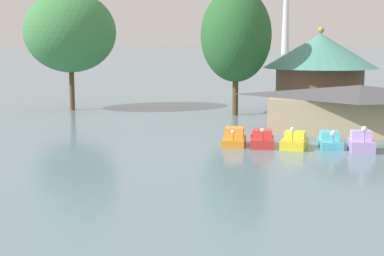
{
  "coord_description": "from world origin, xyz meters",
  "views": [
    {
      "loc": [
        11.33,
        -5.2,
        7.49
      ],
      "look_at": [
        2.32,
        23.96,
        2.78
      ],
      "focal_mm": 52.01,
      "sensor_mm": 36.0,
      "label": 1
    }
  ],
  "objects_px": {
    "green_roof_pavilion": "(320,68)",
    "shoreline_tree_mid": "(236,35)",
    "pedal_boat_cyan": "(330,141)",
    "pedal_boat_red": "(262,140)",
    "pedal_boat_orange": "(234,138)",
    "shoreline_tree_tall_left": "(70,32)",
    "pedal_boat_lavender": "(361,143)",
    "pedal_boat_yellow": "(294,141)",
    "boathouse": "(359,108)"
  },
  "relations": [
    {
      "from": "green_roof_pavilion",
      "to": "pedal_boat_cyan",
      "type": "bearing_deg",
      "value": -83.3
    },
    {
      "from": "pedal_boat_yellow",
      "to": "green_roof_pavilion",
      "type": "height_order",
      "value": "green_roof_pavilion"
    },
    {
      "from": "green_roof_pavilion",
      "to": "shoreline_tree_tall_left",
      "type": "height_order",
      "value": "shoreline_tree_tall_left"
    },
    {
      "from": "pedal_boat_orange",
      "to": "shoreline_tree_mid",
      "type": "bearing_deg",
      "value": -175.95
    },
    {
      "from": "pedal_boat_lavender",
      "to": "shoreline_tree_mid",
      "type": "height_order",
      "value": "shoreline_tree_mid"
    },
    {
      "from": "green_roof_pavilion",
      "to": "shoreline_tree_mid",
      "type": "height_order",
      "value": "shoreline_tree_mid"
    },
    {
      "from": "shoreline_tree_tall_left",
      "to": "pedal_boat_yellow",
      "type": "bearing_deg",
      "value": -30.54
    },
    {
      "from": "pedal_boat_orange",
      "to": "pedal_boat_red",
      "type": "relative_size",
      "value": 0.97
    },
    {
      "from": "pedal_boat_orange",
      "to": "pedal_boat_lavender",
      "type": "xyz_separation_m",
      "value": [
        8.96,
        0.25,
        0.09
      ]
    },
    {
      "from": "pedal_boat_yellow",
      "to": "pedal_boat_red",
      "type": "bearing_deg",
      "value": -86.63
    },
    {
      "from": "boathouse",
      "to": "pedal_boat_orange",
      "type": "bearing_deg",
      "value": -133.77
    },
    {
      "from": "pedal_boat_red",
      "to": "shoreline_tree_tall_left",
      "type": "height_order",
      "value": "shoreline_tree_tall_left"
    },
    {
      "from": "shoreline_tree_tall_left",
      "to": "pedal_boat_orange",
      "type": "bearing_deg",
      "value": -35.49
    },
    {
      "from": "green_roof_pavilion",
      "to": "pedal_boat_red",
      "type": "bearing_deg",
      "value": -95.88
    },
    {
      "from": "pedal_boat_cyan",
      "to": "pedal_boat_lavender",
      "type": "distance_m",
      "value": 2.39
    },
    {
      "from": "pedal_boat_orange",
      "to": "shoreline_tree_mid",
      "type": "relative_size",
      "value": 0.22
    },
    {
      "from": "pedal_boat_yellow",
      "to": "shoreline_tree_tall_left",
      "type": "height_order",
      "value": "shoreline_tree_tall_left"
    },
    {
      "from": "boathouse",
      "to": "shoreline_tree_tall_left",
      "type": "xyz_separation_m",
      "value": [
        -30.84,
        6.76,
        6.54
      ]
    },
    {
      "from": "pedal_boat_cyan",
      "to": "pedal_boat_lavender",
      "type": "xyz_separation_m",
      "value": [
        2.16,
        -1.01,
        0.14
      ]
    },
    {
      "from": "pedal_boat_orange",
      "to": "green_roof_pavilion",
      "type": "relative_size",
      "value": 0.24
    },
    {
      "from": "pedal_boat_lavender",
      "to": "green_roof_pavilion",
      "type": "xyz_separation_m",
      "value": [
        -4.62,
        21.95,
        4.21
      ]
    },
    {
      "from": "pedal_boat_cyan",
      "to": "shoreline_tree_mid",
      "type": "bearing_deg",
      "value": -157.29
    },
    {
      "from": "pedal_boat_lavender",
      "to": "pedal_boat_red",
      "type": "bearing_deg",
      "value": -98.41
    },
    {
      "from": "shoreline_tree_mid",
      "to": "pedal_boat_cyan",
      "type": "bearing_deg",
      "value": -55.98
    },
    {
      "from": "boathouse",
      "to": "shoreline_tree_tall_left",
      "type": "height_order",
      "value": "shoreline_tree_tall_left"
    },
    {
      "from": "boathouse",
      "to": "green_roof_pavilion",
      "type": "xyz_separation_m",
      "value": [
        -4.34,
        13.15,
        2.72
      ]
    },
    {
      "from": "pedal_boat_red",
      "to": "green_roof_pavilion",
      "type": "relative_size",
      "value": 0.25
    },
    {
      "from": "pedal_boat_red",
      "to": "pedal_boat_cyan",
      "type": "relative_size",
      "value": 0.93
    },
    {
      "from": "pedal_boat_lavender",
      "to": "green_roof_pavilion",
      "type": "bearing_deg",
      "value": -177.82
    },
    {
      "from": "pedal_boat_orange",
      "to": "pedal_boat_cyan",
      "type": "relative_size",
      "value": 0.9
    },
    {
      "from": "pedal_boat_orange",
      "to": "pedal_boat_yellow",
      "type": "height_order",
      "value": "pedal_boat_yellow"
    },
    {
      "from": "pedal_boat_orange",
      "to": "shoreline_tree_mid",
      "type": "height_order",
      "value": "shoreline_tree_mid"
    },
    {
      "from": "boathouse",
      "to": "shoreline_tree_tall_left",
      "type": "relative_size",
      "value": 1.19
    },
    {
      "from": "pedal_boat_yellow",
      "to": "green_roof_pavilion",
      "type": "distance_m",
      "value": 22.49
    },
    {
      "from": "green_roof_pavilion",
      "to": "shoreline_tree_tall_left",
      "type": "bearing_deg",
      "value": -166.44
    },
    {
      "from": "pedal_boat_cyan",
      "to": "shoreline_tree_tall_left",
      "type": "xyz_separation_m",
      "value": [
        -28.96,
        14.55,
        8.16
      ]
    },
    {
      "from": "pedal_boat_cyan",
      "to": "green_roof_pavilion",
      "type": "height_order",
      "value": "green_roof_pavilion"
    },
    {
      "from": "pedal_boat_cyan",
      "to": "boathouse",
      "type": "relative_size",
      "value": 0.21
    },
    {
      "from": "pedal_boat_lavender",
      "to": "green_roof_pavilion",
      "type": "distance_m",
      "value": 22.83
    },
    {
      "from": "pedal_boat_orange",
      "to": "pedal_boat_cyan",
      "type": "distance_m",
      "value": 6.91
    },
    {
      "from": "pedal_boat_red",
      "to": "pedal_boat_yellow",
      "type": "distance_m",
      "value": 2.34
    },
    {
      "from": "pedal_boat_cyan",
      "to": "pedal_boat_lavender",
      "type": "relative_size",
      "value": 1.32
    },
    {
      "from": "pedal_boat_yellow",
      "to": "pedal_boat_cyan",
      "type": "height_order",
      "value": "pedal_boat_yellow"
    },
    {
      "from": "pedal_boat_red",
      "to": "pedal_boat_lavender",
      "type": "distance_m",
      "value": 6.9
    },
    {
      "from": "pedal_boat_cyan",
      "to": "boathouse",
      "type": "xyz_separation_m",
      "value": [
        1.88,
        7.79,
        1.62
      ]
    },
    {
      "from": "pedal_boat_lavender",
      "to": "shoreline_tree_tall_left",
      "type": "relative_size",
      "value": 0.19
    },
    {
      "from": "pedal_boat_orange",
      "to": "green_roof_pavilion",
      "type": "bearing_deg",
      "value": 160.46
    },
    {
      "from": "pedal_boat_orange",
      "to": "pedal_boat_red",
      "type": "height_order",
      "value": "pedal_boat_red"
    },
    {
      "from": "pedal_boat_yellow",
      "to": "shoreline_tree_mid",
      "type": "xyz_separation_m",
      "value": [
        -8.15,
        16.75,
        7.71
      ]
    },
    {
      "from": "green_roof_pavilion",
      "to": "shoreline_tree_mid",
      "type": "relative_size",
      "value": 0.94
    }
  ]
}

